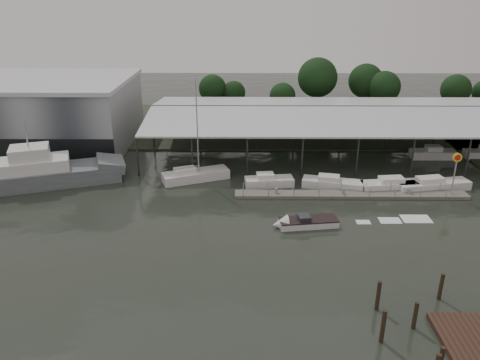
{
  "coord_description": "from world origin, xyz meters",
  "views": [
    {
      "loc": [
        2.09,
        -41.66,
        23.16
      ],
      "look_at": [
        1.62,
        8.95,
        2.5
      ],
      "focal_mm": 35.0,
      "sensor_mm": 36.0,
      "label": 1
    }
  ],
  "objects_px": {
    "white_sailboat": "(195,175)",
    "shell_fuel_sign": "(456,166)",
    "grey_trawler": "(44,173)",
    "speedboat_underway": "(303,223)"
  },
  "relations": [
    {
      "from": "grey_trawler",
      "to": "white_sailboat",
      "type": "height_order",
      "value": "white_sailboat"
    },
    {
      "from": "grey_trawler",
      "to": "white_sailboat",
      "type": "bearing_deg",
      "value": -14.25
    },
    {
      "from": "white_sailboat",
      "to": "speedboat_underway",
      "type": "distance_m",
      "value": 18.03
    },
    {
      "from": "shell_fuel_sign",
      "to": "speedboat_underway",
      "type": "distance_m",
      "value": 20.53
    },
    {
      "from": "shell_fuel_sign",
      "to": "speedboat_underway",
      "type": "bearing_deg",
      "value": -157.49
    },
    {
      "from": "white_sailboat",
      "to": "shell_fuel_sign",
      "type": "bearing_deg",
      "value": -31.1
    },
    {
      "from": "shell_fuel_sign",
      "to": "grey_trawler",
      "type": "xyz_separation_m",
      "value": [
        -50.35,
        3.42,
        -2.35
      ]
    },
    {
      "from": "grey_trawler",
      "to": "white_sailboat",
      "type": "distance_m",
      "value": 19.07
    },
    {
      "from": "shell_fuel_sign",
      "to": "grey_trawler",
      "type": "height_order",
      "value": "grey_trawler"
    },
    {
      "from": "grey_trawler",
      "to": "white_sailboat",
      "type": "relative_size",
      "value": 1.5
    }
  ]
}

